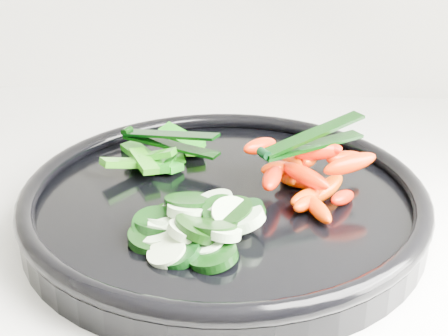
{
  "coord_description": "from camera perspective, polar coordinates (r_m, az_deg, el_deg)",
  "views": [
    {
      "loc": [
        -0.01,
        1.12,
        1.23
      ],
      "look_at": [
        -0.05,
        1.63,
        0.99
      ],
      "focal_mm": 50.0,
      "sensor_mm": 36.0,
      "label": 1
    }
  ],
  "objects": [
    {
      "name": "tong_carrot",
      "position": [
        0.58,
        7.88,
        2.51
      ],
      "size": [
        0.1,
        0.08,
        0.02
      ],
      "color": "black",
      "rests_on": "carrot_pile"
    },
    {
      "name": "veggie_tray",
      "position": [
        0.58,
        -0.0,
        -3.08
      ],
      "size": [
        0.46,
        0.46,
        0.04
      ],
      "color": "black",
      "rests_on": "counter"
    },
    {
      "name": "tong_pepper",
      "position": [
        0.64,
        -5.22,
        2.63
      ],
      "size": [
        0.11,
        0.06,
        0.02
      ],
      "color": "black",
      "rests_on": "pepper_pile"
    },
    {
      "name": "pepper_pile",
      "position": [
        0.65,
        -5.74,
        1.1
      ],
      "size": [
        0.1,
        0.12,
        0.03
      ],
      "color": "#196E0A",
      "rests_on": "veggie_tray"
    },
    {
      "name": "carrot_pile",
      "position": [
        0.59,
        7.48,
        -0.23
      ],
      "size": [
        0.13,
        0.16,
        0.05
      ],
      "color": "#DE5600",
      "rests_on": "veggie_tray"
    },
    {
      "name": "cucumber_pile",
      "position": [
        0.52,
        -3.1,
        -5.2
      ],
      "size": [
        0.13,
        0.12,
        0.04
      ],
      "color": "black",
      "rests_on": "veggie_tray"
    }
  ]
}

